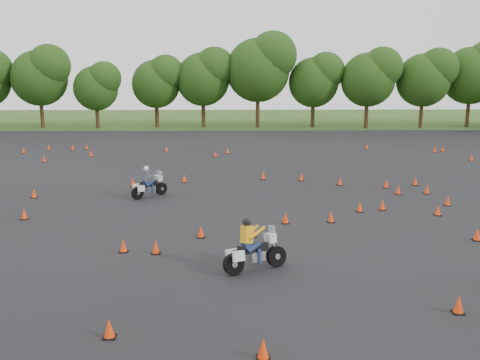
{
  "coord_description": "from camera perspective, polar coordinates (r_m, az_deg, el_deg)",
  "views": [
    {
      "loc": [
        -0.49,
        -20.57,
        6.16
      ],
      "look_at": [
        0.0,
        4.0,
        1.2
      ],
      "focal_mm": 40.0,
      "sensor_mm": 36.0,
      "label": 1
    }
  ],
  "objects": [
    {
      "name": "ground",
      "position": [
        21.48,
        0.21,
        -5.25
      ],
      "size": [
        140.0,
        140.0,
        0.0
      ],
      "primitive_type": "plane",
      "color": "#2D5119",
      "rests_on": "ground"
    },
    {
      "name": "treeline",
      "position": [
        56.1,
        2.18,
        9.92
      ],
      "size": [
        86.77,
        32.41,
        11.19
      ],
      "color": "#1F3E11",
      "rests_on": "ground"
    },
    {
      "name": "rider_grey",
      "position": [
        27.16,
        -9.66,
        -0.13
      ],
      "size": [
        1.93,
        1.9,
        1.6
      ],
      "primitive_type": null,
      "rotation": [
        0.0,
        0.0,
        0.77
      ],
      "color": "#3E4045",
      "rests_on": "ground"
    },
    {
      "name": "rider_yellow",
      "position": [
        16.83,
        1.75,
        -6.94
      ],
      "size": [
        2.28,
        1.62,
        1.71
      ],
      "primitive_type": null,
      "rotation": [
        0.0,
        0.0,
        0.48
      ],
      "color": "orange",
      "rests_on": "ground"
    },
    {
      "name": "asphalt_pad",
      "position": [
        27.28,
        -0.08,
        -1.63
      ],
      "size": [
        62.0,
        62.0,
        0.0
      ],
      "primitive_type": "plane",
      "color": "black",
      "rests_on": "ground"
    },
    {
      "name": "traffic_cones",
      "position": [
        27.18,
        1.6,
        -1.2
      ],
      "size": [
        36.52,
        32.88,
        0.45
      ],
      "color": "#F3370A",
      "rests_on": "asphalt_pad"
    }
  ]
}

